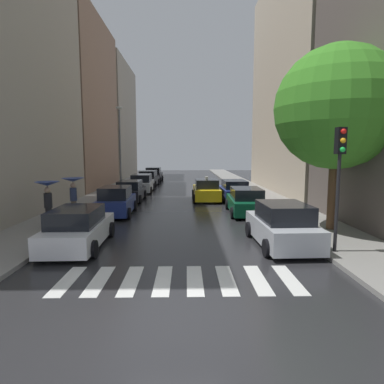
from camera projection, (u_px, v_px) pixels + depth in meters
The scene contains 22 objects.
ground_plane at pixel (184, 191), 30.73m from camera, with size 28.00×72.00×0.04m, color #262628.
sidewalk_left at pixel (116, 190), 30.60m from camera, with size 3.00×72.00×0.15m, color gray.
sidewalk_right at pixel (252, 190), 30.84m from camera, with size 3.00×72.00×0.15m, color gray.
crosswalk_stripes at pixel (179, 280), 9.14m from camera, with size 6.75×2.20×0.01m.
building_left_mid at pixel (73, 105), 31.95m from camera, with size 6.00×13.08×16.61m, color #8C6B56.
building_left_far at pixel (108, 122), 46.28m from camera, with size 6.00×14.04×16.06m, color #9E9384.
building_right_mid at pixel (306, 81), 28.80m from camera, with size 6.00×17.45×19.87m, color #B2A38C.
parked_car_left_nearest at pixel (78, 229), 12.25m from camera, with size 2.11×4.39×1.54m.
parked_car_left_second at pixel (116, 202), 18.62m from camera, with size 2.09×4.09×1.67m.
parked_car_left_third at pixel (130, 191), 23.99m from camera, with size 2.00×4.20×1.54m.
parked_car_left_fourth at pixel (142, 184), 29.56m from camera, with size 2.14×4.78×1.64m.
parked_car_left_fifth at pixel (148, 179), 35.17m from camera, with size 2.23×4.39×1.66m.
parked_car_left_sixth at pixel (154, 175), 40.39m from camera, with size 2.17×4.18×1.77m.
parked_car_right_nearest at pixel (282, 226), 12.43m from camera, with size 2.21×4.23×1.69m.
parked_car_right_second at pixel (246, 202), 18.98m from camera, with size 2.18×4.56×1.55m.
parked_car_right_third at pixel (234, 191), 24.55m from camera, with size 2.19×4.54×1.53m.
taxi_midroad at pixel (206, 190), 24.42m from camera, with size 2.10×4.55×1.81m.
pedestrian_foreground at pixel (73, 187), 17.29m from camera, with size 1.17×1.17×2.10m.
pedestrian_near_tree at pixel (48, 193), 15.02m from camera, with size 1.11×1.11×2.11m.
street_tree_right at pixel (336, 108), 14.02m from camera, with size 5.33×5.33×8.04m.
traffic_light_right_corner at pixel (340, 162), 10.97m from camera, with size 0.30×0.42×4.30m.
lamp_post_left at pixel (120, 144), 28.09m from camera, with size 0.60×0.28×7.40m.
Camera 1 is at (0.21, -6.53, 3.60)m, focal length 30.16 mm.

